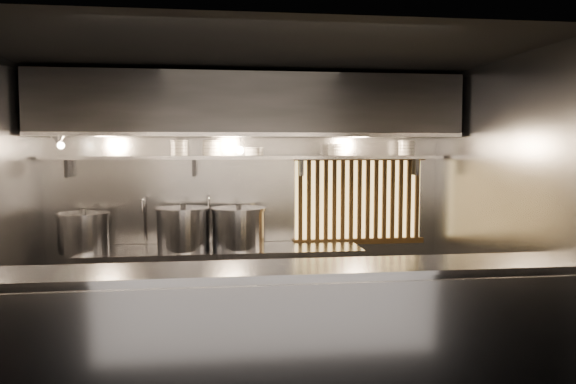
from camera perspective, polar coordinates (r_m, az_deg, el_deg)
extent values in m
plane|color=black|center=(5.33, -2.97, -17.40)|extent=(4.50, 4.50, 0.00)
plane|color=black|center=(5.01, -3.10, 13.85)|extent=(4.50, 4.50, 0.00)
plane|color=gray|center=(6.46, -4.10, -0.70)|extent=(4.50, 0.00, 4.50)
plane|color=gray|center=(5.62, 20.50, -1.77)|extent=(0.00, 3.00, 3.00)
cube|color=#9C9CA1|center=(4.25, -1.92, -15.27)|extent=(4.50, 0.50, 1.10)
cube|color=#939399|center=(4.00, -1.53, -16.53)|extent=(4.50, 0.02, 1.01)
cube|color=#9C9CA1|center=(4.09, -1.94, -7.80)|extent=(4.50, 0.56, 0.03)
cube|color=#9C9CA1|center=(6.25, -6.62, -9.76)|extent=(3.00, 0.70, 0.90)
cube|color=#9C9CA1|center=(6.26, -4.02, 3.53)|extent=(4.40, 0.34, 0.04)
cube|color=#2D2D30|center=(6.05, -3.92, 8.66)|extent=(4.40, 0.80, 0.65)
cube|color=#9C9CA1|center=(5.64, -3.64, 5.86)|extent=(4.40, 0.03, 0.04)
cube|color=#FFCF72|center=(6.65, 7.16, -0.75)|extent=(1.50, 0.02, 0.92)
cube|color=brown|center=(6.58, 7.31, 3.46)|extent=(1.56, 0.06, 0.06)
cube|color=brown|center=(6.67, 7.23, -4.99)|extent=(1.56, 0.06, 0.06)
cube|color=brown|center=(6.46, 1.26, -0.88)|extent=(0.04, 0.04, 0.92)
cube|color=brown|center=(6.48, 2.13, -0.86)|extent=(0.04, 0.04, 0.92)
cube|color=brown|center=(6.49, 3.00, -0.85)|extent=(0.04, 0.04, 0.92)
cube|color=brown|center=(6.51, 3.87, -0.84)|extent=(0.04, 0.04, 0.92)
cube|color=brown|center=(6.53, 4.73, -0.83)|extent=(0.04, 0.04, 0.92)
cube|color=brown|center=(6.56, 5.58, -0.82)|extent=(0.04, 0.04, 0.92)
cube|color=brown|center=(6.58, 6.43, -0.80)|extent=(0.04, 0.04, 0.92)
cube|color=brown|center=(6.60, 7.27, -0.79)|extent=(0.04, 0.04, 0.92)
cube|color=brown|center=(6.63, 8.11, -0.78)|extent=(0.04, 0.04, 0.92)
cube|color=brown|center=(6.66, 8.93, -0.77)|extent=(0.04, 0.04, 0.92)
cube|color=brown|center=(6.69, 9.76, -0.76)|extent=(0.04, 0.04, 0.92)
cube|color=brown|center=(6.72, 10.57, -0.74)|extent=(0.04, 0.04, 0.92)
cube|color=brown|center=(6.75, 11.38, -0.73)|extent=(0.04, 0.04, 0.92)
cube|color=brown|center=(6.78, 12.17, -0.72)|extent=(0.04, 0.04, 0.92)
cube|color=brown|center=(6.82, 12.97, -0.71)|extent=(0.04, 0.04, 0.92)
cylinder|color=silver|center=(6.47, -14.29, -2.70)|extent=(0.03, 0.03, 0.48)
sphere|color=silver|center=(6.44, -14.33, -0.58)|extent=(0.04, 0.04, 0.04)
cylinder|color=silver|center=(6.32, -14.47, -0.69)|extent=(0.03, 0.26, 0.03)
sphere|color=silver|center=(6.19, -14.61, -0.80)|extent=(0.04, 0.04, 0.04)
cylinder|color=silver|center=(6.19, -14.60, -1.44)|extent=(0.03, 0.03, 0.14)
cylinder|color=silver|center=(6.43, -8.07, -2.65)|extent=(0.03, 0.03, 0.48)
sphere|color=silver|center=(6.40, -8.10, -0.52)|extent=(0.04, 0.04, 0.04)
cylinder|color=silver|center=(6.27, -8.11, -0.63)|extent=(0.03, 0.26, 0.03)
sphere|color=silver|center=(6.14, -8.12, -0.73)|extent=(0.04, 0.04, 0.04)
cylinder|color=silver|center=(6.15, -8.11, -1.38)|extent=(0.03, 0.03, 0.14)
cone|color=#9C9CA1|center=(5.97, -22.33, 4.98)|extent=(0.25, 0.27, 0.20)
sphere|color=#FFE0B2|center=(5.94, -22.08, 4.41)|extent=(0.07, 0.07, 0.07)
cylinder|color=#2D2D30|center=(6.07, -22.11, 5.73)|extent=(0.02, 0.22, 0.02)
cylinder|color=#2D2D30|center=(6.13, -4.90, 5.00)|extent=(0.01, 0.01, 0.12)
sphere|color=#FFE0B2|center=(6.13, -4.89, 4.25)|extent=(0.09, 0.09, 0.09)
cylinder|color=#9C9CA1|center=(6.28, -20.06, -3.97)|extent=(0.61, 0.61, 0.38)
cylinder|color=#9C9CA1|center=(6.26, -20.11, -2.12)|extent=(0.65, 0.65, 0.03)
cylinder|color=#2D2D30|center=(6.25, -20.12, -1.80)|extent=(0.06, 0.06, 0.04)
cylinder|color=#9C9CA1|center=(6.13, -5.02, -3.78)|extent=(0.58, 0.58, 0.41)
cylinder|color=#9C9CA1|center=(6.10, -5.04, -1.73)|extent=(0.61, 0.61, 0.03)
cylinder|color=#2D2D30|center=(6.10, -5.04, -1.41)|extent=(0.06, 0.06, 0.04)
cylinder|color=#9C9CA1|center=(6.10, -10.60, -3.82)|extent=(0.66, 0.66, 0.42)
cylinder|color=#9C9CA1|center=(6.07, -10.64, -1.71)|extent=(0.70, 0.70, 0.03)
cylinder|color=#2D2D30|center=(6.07, -10.64, -1.38)|extent=(0.06, 0.06, 0.04)
cylinder|color=silver|center=(6.26, -10.99, 3.82)|extent=(0.18, 0.18, 0.03)
cylinder|color=silver|center=(6.26, -10.99, 4.17)|extent=(0.18, 0.18, 0.03)
cylinder|color=silver|center=(6.26, -11.00, 4.52)|extent=(0.18, 0.18, 0.03)
cylinder|color=silver|center=(6.26, -11.00, 4.86)|extent=(0.18, 0.18, 0.03)
cylinder|color=silver|center=(6.26, -11.01, 5.12)|extent=(0.20, 0.20, 0.01)
cylinder|color=silver|center=(6.25, -7.71, 3.86)|extent=(0.20, 0.20, 0.03)
cylinder|color=silver|center=(6.25, -7.71, 4.21)|extent=(0.20, 0.20, 0.03)
cylinder|color=silver|center=(6.25, -7.71, 4.56)|extent=(0.20, 0.20, 0.03)
cylinder|color=silver|center=(6.25, -7.72, 4.91)|extent=(0.20, 0.20, 0.03)
cylinder|color=silver|center=(6.25, -7.72, 5.16)|extent=(0.22, 0.22, 0.01)
cylinder|color=silver|center=(6.26, -3.45, 3.90)|extent=(0.21, 0.21, 0.03)
cylinder|color=silver|center=(6.26, -3.45, 4.24)|extent=(0.21, 0.21, 0.03)
cylinder|color=silver|center=(6.26, -3.46, 4.50)|extent=(0.22, 0.22, 0.01)
cylinder|color=silver|center=(6.40, 4.95, 3.90)|extent=(0.19, 0.19, 0.03)
cylinder|color=silver|center=(6.40, 4.95, 4.24)|extent=(0.19, 0.19, 0.03)
cylinder|color=silver|center=(6.40, 4.95, 4.58)|extent=(0.19, 0.19, 0.03)
cylinder|color=silver|center=(6.40, 4.95, 4.83)|extent=(0.21, 0.21, 0.01)
cylinder|color=silver|center=(6.63, 11.92, 3.84)|extent=(0.18, 0.18, 0.03)
cylinder|color=silver|center=(6.63, 11.93, 4.17)|extent=(0.18, 0.18, 0.03)
cylinder|color=silver|center=(6.63, 11.94, 4.50)|extent=(0.18, 0.18, 0.03)
cylinder|color=silver|center=(6.63, 11.94, 4.83)|extent=(0.18, 0.18, 0.03)
cylinder|color=silver|center=(6.63, 11.94, 5.07)|extent=(0.20, 0.20, 0.01)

